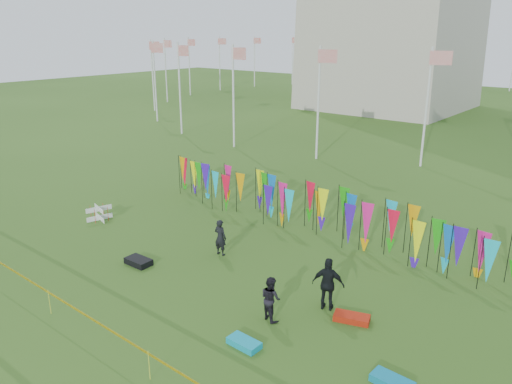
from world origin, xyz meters
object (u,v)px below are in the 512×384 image
Objects in this scene: kite_bag_turquoise at (244,343)px; person_left at (220,237)px; person_right at (328,284)px; kite_bag_red at (352,318)px; person_mid at (271,298)px; box_kite at (99,213)px; kite_bag_black at (139,261)px; kite_bag_teal at (392,382)px.

person_left is at bearing 139.51° from kite_bag_turquoise.
kite_bag_red is at bearing 152.56° from person_right.
person_mid is 1.82m from kite_bag_turquoise.
person_mid reaches higher than box_kite.
box_kite is 12.14m from person_mid.
person_right is at bearing 76.57° from kite_bag_turquoise.
kite_bag_red is at bearing 11.92° from kite_bag_black.
box_kite is at bearing 165.06° from kite_bag_turquoise.
kite_bag_black is at bearing -18.83° from box_kite.
kite_bag_red is (14.15, -0.03, -0.26)m from box_kite.
kite_bag_red is at bearing 138.94° from kite_bag_teal.
kite_bag_teal is (3.38, -2.19, -0.83)m from person_right.
kite_bag_black is at bearing -168.08° from kite_bag_red.
person_mid is at bearing 100.01° from kite_bag_turquoise.
kite_bag_teal is (4.48, -0.47, -0.65)m from person_mid.
box_kite is at bearing 161.17° from kite_bag_black.
person_left is at bearing 55.34° from kite_bag_black.
box_kite is 14.15m from kite_bag_red.
kite_bag_red is (1.01, -0.13, -0.83)m from person_right.
person_left reaches higher than kite_bag_turquoise.
person_mid is 1.36× the size of kite_bag_teal.
person_right is at bearing 147.08° from kite_bag_teal.
person_mid reaches higher than kite_bag_turquoise.
kite_bag_red is 1.05× the size of kite_bag_black.
box_kite is 0.72× the size of kite_bag_turquoise.
person_right reaches higher than kite_bag_teal.
person_right is (1.10, 1.72, 0.18)m from person_mid.
person_right reaches higher than person_mid.
box_kite is 13.14m from person_right.
person_right is 1.82× the size of kite_bag_turquoise.
kite_bag_teal reaches higher than kite_bag_turquoise.
person_mid is 1.39× the size of kite_bag_black.
person_left is at bearing 161.72° from kite_bag_teal.
kite_bag_black is (5.45, -1.86, -0.24)m from box_kite.
kite_bag_turquoise is 0.89× the size of kite_bag_red.
person_mid is 0.81× the size of person_right.
person_left is 1.03× the size of person_mid.
kite_bag_red is 3.14m from kite_bag_teal.
box_kite reaches higher than kite_bag_black.
kite_bag_turquoise is at bearing -14.94° from box_kite.
person_mid is 1.32× the size of kite_bag_red.
person_right is at bearing 14.33° from kite_bag_black.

